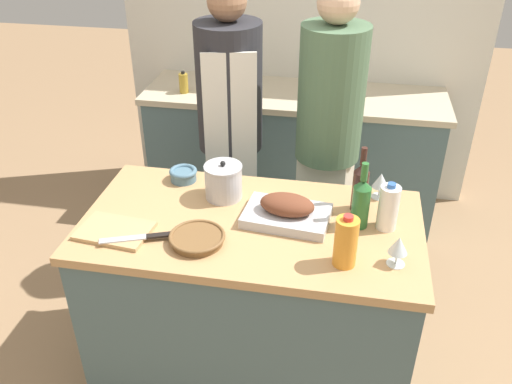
{
  "coord_description": "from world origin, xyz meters",
  "views": [
    {
      "loc": [
        0.36,
        -1.85,
        2.2
      ],
      "look_at": [
        0.0,
        0.11,
        0.97
      ],
      "focal_mm": 38.0,
      "sensor_mm": 36.0,
      "label": 1
    }
  ],
  "objects_px": {
    "wicker_basket": "(197,238)",
    "juice_jug": "(346,242)",
    "wine_glass_right": "(399,246)",
    "person_cook_aproned": "(230,126)",
    "wine_glass_left": "(381,181)",
    "condiment_bottle_short": "(184,83)",
    "mixing_bowl": "(183,174)",
    "wine_bottle_dark": "(360,186)",
    "wine_bottle_green": "(361,202)",
    "knife_chef": "(140,237)",
    "stock_pot": "(223,181)",
    "roasting_pan": "(287,211)",
    "cutting_board": "(115,231)",
    "person_cook_guest": "(328,134)",
    "milk_jug": "(388,207)",
    "condiment_bottle_tall": "(242,85)"
  },
  "relations": [
    {
      "from": "wine_bottle_green",
      "to": "person_cook_guest",
      "type": "xyz_separation_m",
      "value": [
        -0.18,
        0.71,
        -0.04
      ]
    },
    {
      "from": "cutting_board",
      "to": "person_cook_guest",
      "type": "height_order",
      "value": "person_cook_guest"
    },
    {
      "from": "wine_glass_left",
      "to": "condiment_bottle_short",
      "type": "bearing_deg",
      "value": 138.61
    },
    {
      "from": "roasting_pan",
      "to": "wine_glass_left",
      "type": "bearing_deg",
      "value": 33.93
    },
    {
      "from": "cutting_board",
      "to": "mixing_bowl",
      "type": "bearing_deg",
      "value": 71.74
    },
    {
      "from": "wine_bottle_green",
      "to": "condiment_bottle_tall",
      "type": "relative_size",
      "value": 1.91
    },
    {
      "from": "wicker_basket",
      "to": "juice_jug",
      "type": "relative_size",
      "value": 1.04
    },
    {
      "from": "mixing_bowl",
      "to": "milk_jug",
      "type": "height_order",
      "value": "milk_jug"
    },
    {
      "from": "wicker_basket",
      "to": "wine_glass_left",
      "type": "xyz_separation_m",
      "value": [
        0.72,
        0.48,
        0.06
      ]
    },
    {
      "from": "wine_glass_right",
      "to": "knife_chef",
      "type": "distance_m",
      "value": 1.01
    },
    {
      "from": "stock_pot",
      "to": "condiment_bottle_tall",
      "type": "height_order",
      "value": "stock_pot"
    },
    {
      "from": "stock_pot",
      "to": "person_cook_aproned",
      "type": "bearing_deg",
      "value": 100.1
    },
    {
      "from": "wicker_basket",
      "to": "person_cook_guest",
      "type": "distance_m",
      "value": 1.05
    },
    {
      "from": "wine_bottle_green",
      "to": "knife_chef",
      "type": "bearing_deg",
      "value": -162.32
    },
    {
      "from": "wine_bottle_dark",
      "to": "wine_glass_right",
      "type": "xyz_separation_m",
      "value": [
        0.15,
        -0.36,
        -0.03
      ]
    },
    {
      "from": "juice_jug",
      "to": "mixing_bowl",
      "type": "bearing_deg",
      "value": 147.64
    },
    {
      "from": "mixing_bowl",
      "to": "wine_glass_right",
      "type": "distance_m",
      "value": 1.08
    },
    {
      "from": "condiment_bottle_tall",
      "to": "stock_pot",
      "type": "bearing_deg",
      "value": -81.96
    },
    {
      "from": "cutting_board",
      "to": "condiment_bottle_tall",
      "type": "relative_size",
      "value": 2.0
    },
    {
      "from": "cutting_board",
      "to": "condiment_bottle_short",
      "type": "distance_m",
      "value": 1.6
    },
    {
      "from": "wine_bottle_dark",
      "to": "wine_glass_right",
      "type": "height_order",
      "value": "wine_bottle_dark"
    },
    {
      "from": "stock_pot",
      "to": "wine_bottle_dark",
      "type": "relative_size",
      "value": 0.61
    },
    {
      "from": "stock_pot",
      "to": "wine_bottle_dark",
      "type": "height_order",
      "value": "wine_bottle_dark"
    },
    {
      "from": "knife_chef",
      "to": "condiment_bottle_tall",
      "type": "height_order",
      "value": "condiment_bottle_tall"
    },
    {
      "from": "wicker_basket",
      "to": "condiment_bottle_short",
      "type": "xyz_separation_m",
      "value": [
        -0.54,
        1.59,
        0.04
      ]
    },
    {
      "from": "person_cook_aproned",
      "to": "cutting_board",
      "type": "bearing_deg",
      "value": -118.51
    },
    {
      "from": "condiment_bottle_tall",
      "to": "cutting_board",
      "type": "bearing_deg",
      "value": -97.18
    },
    {
      "from": "wine_glass_right",
      "to": "person_cook_aproned",
      "type": "bearing_deg",
      "value": 131.06
    },
    {
      "from": "milk_jug",
      "to": "wine_bottle_green",
      "type": "distance_m",
      "value": 0.11
    },
    {
      "from": "cutting_board",
      "to": "juice_jug",
      "type": "xyz_separation_m",
      "value": [
        0.94,
        -0.03,
        0.09
      ]
    },
    {
      "from": "wine_bottle_green",
      "to": "condiment_bottle_short",
      "type": "relative_size",
      "value": 2.03
    },
    {
      "from": "mixing_bowl",
      "to": "wine_bottle_dark",
      "type": "distance_m",
      "value": 0.84
    },
    {
      "from": "milk_jug",
      "to": "wine_bottle_green",
      "type": "relative_size",
      "value": 0.72
    },
    {
      "from": "cutting_board",
      "to": "milk_jug",
      "type": "distance_m",
      "value": 1.13
    },
    {
      "from": "cutting_board",
      "to": "wine_bottle_green",
      "type": "relative_size",
      "value": 1.05
    },
    {
      "from": "wine_bottle_green",
      "to": "person_cook_guest",
      "type": "height_order",
      "value": "person_cook_guest"
    },
    {
      "from": "mixing_bowl",
      "to": "person_cook_guest",
      "type": "distance_m",
      "value": 0.81
    },
    {
      "from": "roasting_pan",
      "to": "condiment_bottle_short",
      "type": "bearing_deg",
      "value": 122.4
    },
    {
      "from": "cutting_board",
      "to": "person_cook_guest",
      "type": "xyz_separation_m",
      "value": [
        0.81,
        0.95,
        0.07
      ]
    },
    {
      "from": "knife_chef",
      "to": "person_cook_guest",
      "type": "bearing_deg",
      "value": 55.4
    },
    {
      "from": "wine_bottle_dark",
      "to": "wine_bottle_green",
      "type": "bearing_deg",
      "value": -87.37
    },
    {
      "from": "milk_jug",
      "to": "wine_glass_right",
      "type": "relative_size",
      "value": 1.7
    },
    {
      "from": "roasting_pan",
      "to": "person_cook_aproned",
      "type": "xyz_separation_m",
      "value": [
        -0.42,
        0.78,
        0.01
      ]
    },
    {
      "from": "wicker_basket",
      "to": "juice_jug",
      "type": "height_order",
      "value": "juice_jug"
    },
    {
      "from": "juice_jug",
      "to": "wine_bottle_dark",
      "type": "bearing_deg",
      "value": 83.56
    },
    {
      "from": "condiment_bottle_short",
      "to": "juice_jug",
      "type": "bearing_deg",
      "value": -55.26
    },
    {
      "from": "stock_pot",
      "to": "milk_jug",
      "type": "relative_size",
      "value": 0.86
    },
    {
      "from": "roasting_pan",
      "to": "cutting_board",
      "type": "height_order",
      "value": "roasting_pan"
    },
    {
      "from": "roasting_pan",
      "to": "mixing_bowl",
      "type": "height_order",
      "value": "roasting_pan"
    },
    {
      "from": "cutting_board",
      "to": "roasting_pan",
      "type": "bearing_deg",
      "value": 17.54
    }
  ]
}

